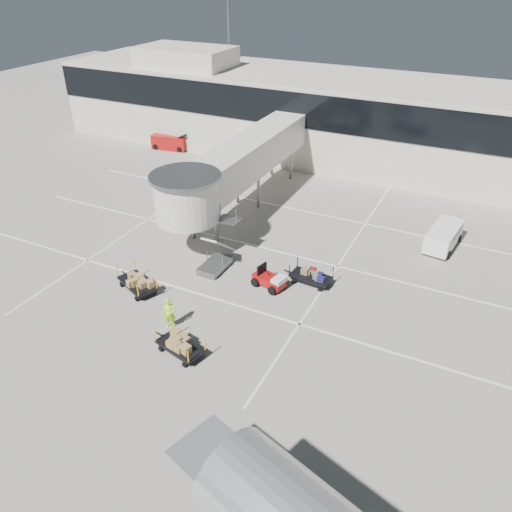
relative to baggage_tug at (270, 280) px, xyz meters
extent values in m
plane|color=#9A948A|center=(-2.84, -4.72, -0.52)|extent=(140.00, 140.00, 0.00)
cube|color=white|center=(-2.84, -2.72, -0.51)|extent=(40.00, 0.15, 0.02)
cube|color=white|center=(-2.84, 4.28, -0.51)|extent=(40.00, 0.15, 0.02)
cube|color=white|center=(-2.84, 11.28, -0.51)|extent=(40.00, 0.15, 0.02)
cube|color=white|center=(3.16, 5.28, -0.51)|extent=(0.15, 30.00, 0.02)
cube|color=white|center=(-12.84, 5.28, -0.51)|extent=(0.15, 30.00, 0.02)
cube|color=beige|center=(-2.84, 25.28, 3.48)|extent=(64.00, 12.00, 8.00)
cube|color=black|center=(-2.84, 19.23, 5.48)|extent=(64.00, 0.12, 3.20)
cube|color=beige|center=(-20.84, 23.28, 8.48)|extent=(10.00, 6.00, 2.00)
cylinder|color=slate|center=(-18.84, 29.28, 6.98)|extent=(0.36, 0.36, 15.00)
cube|color=beige|center=(-6.84, 10.28, 3.78)|extent=(3.00, 18.00, 2.80)
cylinder|color=beige|center=(-6.84, 1.28, 3.78)|extent=(4.40, 4.40, 3.00)
cylinder|color=slate|center=(-6.84, 1.28, 5.38)|extent=(4.80, 4.80, 0.25)
cylinder|color=slate|center=(-7.84, 3.28, 0.93)|extent=(0.28, 0.28, 2.90)
cylinder|color=slate|center=(-5.84, 3.28, 0.93)|extent=(0.28, 0.28, 2.90)
cylinder|color=slate|center=(-7.84, 10.28, 0.93)|extent=(0.28, 0.28, 2.90)
cylinder|color=slate|center=(-5.84, 10.28, 0.93)|extent=(0.28, 0.28, 2.90)
cylinder|color=slate|center=(-7.84, 17.28, 0.93)|extent=(0.28, 0.28, 2.90)
cylinder|color=slate|center=(-5.84, 17.28, 0.93)|extent=(0.28, 0.28, 2.90)
cube|color=slate|center=(-4.24, 0.28, -0.27)|extent=(1.40, 2.60, 0.50)
cube|color=slate|center=(-4.24, 0.88, 1.08)|extent=(1.20, 2.60, 2.06)
cube|color=slate|center=(-4.24, 2.28, 2.33)|extent=(1.40, 1.20, 0.12)
cube|color=maroon|center=(-0.06, 0.01, -0.03)|extent=(2.32, 1.51, 0.53)
cube|color=white|center=(0.72, -0.18, 0.33)|extent=(0.84, 1.10, 0.31)
cube|color=black|center=(-0.66, 0.17, 0.50)|extent=(0.32, 0.89, 0.80)
cylinder|color=black|center=(-0.89, -0.37, -0.23)|extent=(0.61, 0.35, 0.57)
cylinder|color=black|center=(-0.61, 0.75, -0.23)|extent=(0.61, 0.35, 0.57)
cylinder|color=black|center=(0.49, -0.72, -0.23)|extent=(0.61, 0.35, 0.57)
cylinder|color=black|center=(0.77, 0.40, -0.23)|extent=(0.61, 0.35, 0.57)
cube|color=black|center=(2.20, 1.57, -0.03)|extent=(2.72, 1.49, 0.11)
cube|color=black|center=(2.20, 1.57, -0.19)|extent=(2.45, 1.28, 0.22)
cube|color=black|center=(0.57, 1.68, -0.16)|extent=(0.62, 0.11, 0.07)
cylinder|color=black|center=(1.24, 1.04, -0.37)|extent=(0.31, 0.14, 0.30)
cylinder|color=black|center=(1.32, 2.23, -0.37)|extent=(0.31, 0.14, 0.30)
cylinder|color=black|center=(3.09, 0.92, -0.37)|extent=(0.31, 0.14, 0.30)
cylinder|color=black|center=(3.16, 2.10, -0.37)|extent=(0.31, 0.14, 0.30)
cylinder|color=black|center=(0.90, 1.06, 0.36)|extent=(0.06, 0.06, 0.79)
cylinder|color=black|center=(0.97, 2.25, 0.36)|extent=(0.06, 0.06, 0.79)
cylinder|color=black|center=(3.43, 0.90, 0.36)|extent=(0.06, 0.06, 0.79)
cylinder|color=black|center=(3.51, 2.08, 0.36)|extent=(0.06, 0.06, 0.79)
cube|color=#545559|center=(2.09, 1.70, 0.18)|extent=(0.37, 0.29, 0.32)
cube|color=brown|center=(1.35, 1.45, 0.17)|extent=(0.46, 0.29, 0.31)
cube|color=maroon|center=(3.09, 1.77, 0.13)|extent=(0.49, 0.31, 0.22)
cube|color=#545559|center=(2.74, 1.23, 0.14)|extent=(0.42, 0.25, 0.23)
cube|color=#171647|center=(1.91, 1.72, 0.18)|extent=(0.45, 0.27, 0.33)
cube|color=#171647|center=(2.35, 1.46, 0.16)|extent=(0.47, 0.30, 0.29)
cube|color=brown|center=(2.92, 1.14, 0.20)|extent=(0.49, 0.29, 0.35)
cube|color=#171647|center=(2.53, 1.12, 0.17)|extent=(0.36, 0.26, 0.29)
cube|color=brown|center=(1.89, 1.67, 0.14)|extent=(0.46, 0.33, 0.23)
cube|color=black|center=(-1.68, -7.79, -0.03)|extent=(2.92, 1.95, 0.11)
cube|color=black|center=(-1.68, -7.79, -0.19)|extent=(2.62, 1.69, 0.22)
cube|color=black|center=(-3.28, -7.40, -0.16)|extent=(0.62, 0.22, 0.07)
cylinder|color=black|center=(-2.73, -8.15, -0.36)|extent=(0.33, 0.19, 0.30)
cylinder|color=black|center=(-2.44, -6.98, -0.36)|extent=(0.33, 0.19, 0.30)
cylinder|color=black|center=(-0.91, -8.61, -0.36)|extent=(0.33, 0.19, 0.30)
cylinder|color=black|center=(-0.62, -7.43, -0.36)|extent=(0.33, 0.19, 0.30)
cylinder|color=#FFB30D|center=(-3.07, -8.07, 0.38)|extent=(0.06, 0.06, 0.80)
cylinder|color=#FFB30D|center=(-2.78, -6.90, 0.38)|extent=(0.06, 0.06, 0.80)
cylinder|color=#FFB30D|center=(-0.57, -8.69, 0.38)|extent=(0.06, 0.06, 0.80)
cylinder|color=#FFB30D|center=(-0.28, -7.52, 0.38)|extent=(0.06, 0.06, 0.80)
cube|color=olive|center=(-0.82, -8.08, 0.24)|extent=(0.58, 0.45, 0.42)
cube|color=olive|center=(-1.10, -8.11, 0.27)|extent=(0.49, 0.46, 0.49)
cube|color=olive|center=(-0.96, -8.30, 0.23)|extent=(0.55, 0.47, 0.41)
cube|color=olive|center=(-1.02, -7.74, 0.19)|extent=(0.66, 0.54, 0.33)
cube|color=olive|center=(-1.76, -7.86, 0.23)|extent=(0.63, 0.47, 0.39)
cube|color=olive|center=(-2.20, -7.87, 0.27)|extent=(0.53, 0.51, 0.48)
cube|color=olive|center=(-1.91, -7.48, 0.20)|extent=(0.62, 0.58, 0.34)
cube|color=olive|center=(-0.75, -7.79, 0.24)|extent=(0.56, 0.49, 0.43)
cube|color=olive|center=(-1.83, -7.61, 0.26)|extent=(0.55, 0.47, 0.46)
cube|color=black|center=(-7.42, -4.06, 0.01)|extent=(3.20, 2.47, 0.11)
cube|color=black|center=(-7.42, -4.06, -0.16)|extent=(2.85, 2.16, 0.24)
cube|color=black|center=(-9.04, -3.35, -0.13)|extent=(0.64, 0.34, 0.08)
cylinder|color=black|center=(-8.60, -4.24, -0.35)|extent=(0.35, 0.25, 0.32)
cylinder|color=black|center=(-8.08, -3.07, -0.35)|extent=(0.35, 0.25, 0.32)
cylinder|color=black|center=(-6.76, -5.06, -0.35)|extent=(0.35, 0.25, 0.32)
cylinder|color=black|center=(-6.24, -3.88, -0.35)|extent=(0.35, 0.25, 0.32)
cylinder|color=#FFB30D|center=(-8.94, -4.09, 0.44)|extent=(0.07, 0.07, 0.86)
cylinder|color=#FFB30D|center=(-8.42, -2.91, 0.44)|extent=(0.07, 0.07, 0.86)
cylinder|color=#FFB30D|center=(-6.42, -5.21, 0.44)|extent=(0.07, 0.07, 0.86)
cylinder|color=#FFB30D|center=(-5.90, -4.03, 0.44)|extent=(0.07, 0.07, 0.86)
cube|color=olive|center=(-6.82, -4.47, 0.26)|extent=(0.61, 0.57, 0.39)
cube|color=olive|center=(-8.18, -3.84, 0.25)|extent=(0.61, 0.59, 0.37)
cube|color=olive|center=(-6.96, -4.55, 0.29)|extent=(0.62, 0.62, 0.45)
cube|color=olive|center=(-7.61, -3.93, 0.32)|extent=(0.57, 0.64, 0.50)
cube|color=olive|center=(-7.26, -3.63, 0.23)|extent=(0.57, 0.61, 0.34)
cube|color=olive|center=(-7.83, -3.57, 0.28)|extent=(0.61, 0.54, 0.43)
cube|color=olive|center=(-8.14, -4.17, 0.32)|extent=(0.69, 0.60, 0.51)
cube|color=olive|center=(-7.52, -3.99, 0.32)|extent=(0.72, 0.64, 0.51)
imported|color=#9EFF1A|center=(-3.42, -6.20, 0.46)|extent=(0.85, 0.75, 1.95)
cube|color=white|center=(9.17, 10.19, 0.41)|extent=(2.27, 4.41, 1.36)
cube|color=white|center=(9.42, 12.06, 0.14)|extent=(1.68, 0.70, 0.79)
cube|color=black|center=(9.19, 10.36, 0.76)|extent=(2.07, 2.85, 0.54)
cylinder|color=black|center=(8.15, 8.91, -0.22)|extent=(0.29, 0.62, 0.60)
cylinder|color=black|center=(9.80, 8.68, -0.22)|extent=(0.29, 0.62, 0.60)
cylinder|color=black|center=(8.53, 11.69, -0.22)|extent=(0.29, 0.62, 0.60)
cylinder|color=black|center=(10.18, 11.47, -0.22)|extent=(0.29, 0.62, 0.60)
cube|color=maroon|center=(-20.95, 19.28, 0.25)|extent=(4.10, 2.20, 1.54)
cube|color=black|center=(-19.23, 19.54, 1.23)|extent=(1.18, 1.57, 0.55)
cylinder|color=black|center=(-22.27, 18.36, -0.21)|extent=(0.65, 0.34, 0.62)
cylinder|color=black|center=(-22.48, 19.78, -0.21)|extent=(0.65, 0.34, 0.62)
cylinder|color=black|center=(-19.43, 18.78, -0.21)|extent=(0.65, 0.34, 0.62)
cylinder|color=black|center=(-19.64, 20.20, -0.21)|extent=(0.65, 0.34, 0.62)
cube|color=#B2B4B7|center=(7.11, -15.17, 2.10)|extent=(9.04, 5.01, 0.31)
cylinder|color=#B2B4B7|center=(5.87, -14.77, 0.83)|extent=(3.11, 2.71, 2.00)
cube|color=#B2B4B7|center=(5.87, -14.77, 1.62)|extent=(0.73, 0.42, 0.96)
camera|label=1|loc=(10.91, -24.18, 17.95)|focal=35.00mm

